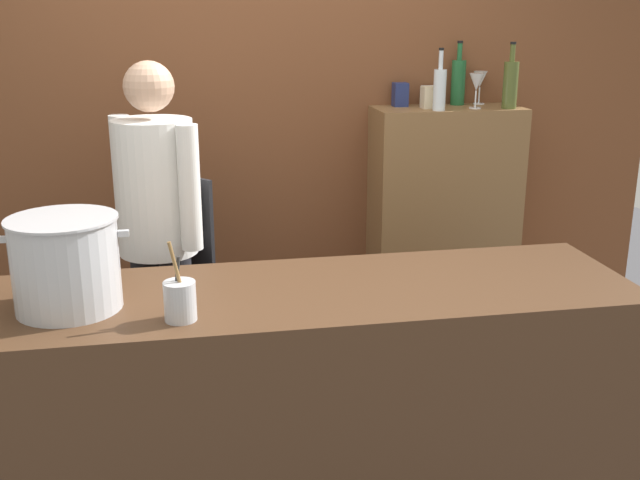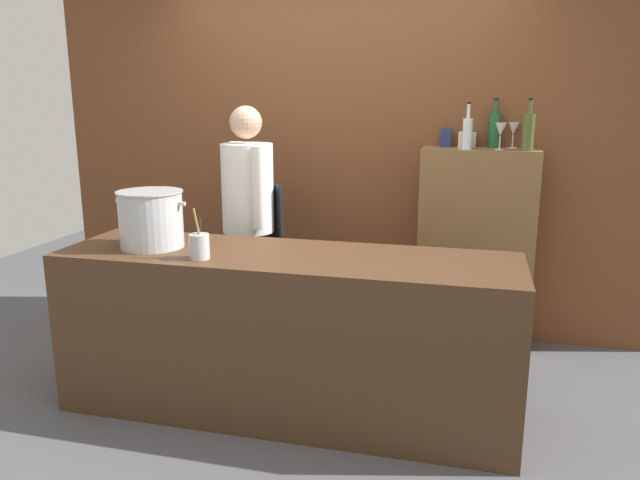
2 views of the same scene
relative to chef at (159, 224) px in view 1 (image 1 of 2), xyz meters
The scene contains 14 objects.
brick_back_panel 0.98m from the chef, 53.98° to the left, with size 4.40×0.10×3.00m, color brown.
prep_counter 1.02m from the chef, 56.47° to the right, with size 2.47×0.70×0.90m, color #472D1C.
bar_cabinet 1.56m from the chef, 17.34° to the left, with size 0.76×0.32×1.38m, color brown.
chef is the anchor object (origin of this frame).
stockpot_large 0.82m from the chef, 110.06° to the right, with size 0.42×0.36×0.31m.
utensil_crock 0.94m from the chef, 84.89° to the right, with size 0.10×0.10×0.27m.
wine_bottle_olive 1.87m from the chef, 11.74° to the left, with size 0.07×0.07×0.33m.
wine_bottle_clear 1.51m from the chef, 14.35° to the left, with size 0.06×0.06×0.30m.
wine_bottle_green 1.73m from the chef, 19.91° to the left, with size 0.07×0.07×0.33m.
wine_glass_short 1.72m from the chef, 14.02° to the left, with size 0.08×0.08×0.17m.
wine_glass_tall 1.84m from the chef, 18.68° to the left, with size 0.07×0.07×0.17m.
spice_tin_cream 1.50m from the chef, 18.20° to the left, with size 0.08×0.08×0.11m, color beige.
spice_tin_silver 1.58m from the chef, 21.92° to the left, with size 0.07×0.07×0.10m, color #B2B2B7.
spice_tin_navy 1.43m from the chef, 23.93° to the left, with size 0.07×0.07×0.12m, color navy.
Camera 1 is at (-0.37, -2.50, 1.86)m, focal length 42.52 mm.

